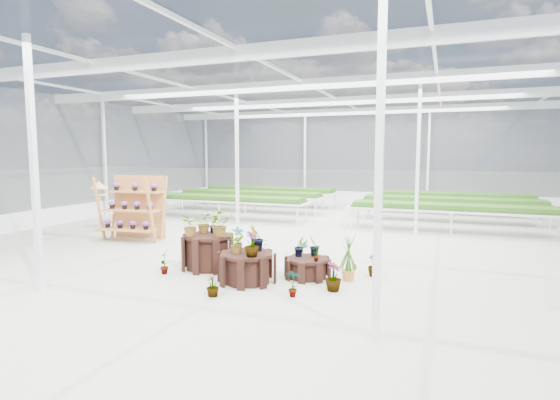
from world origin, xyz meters
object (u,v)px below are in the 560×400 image
(plinth_low, at_px, (307,268))
(plinth_tall, at_px, (208,252))
(bird_table, at_px, (100,206))
(shelf_rack, at_px, (132,208))
(plinth_mid, at_px, (247,267))

(plinth_low, bearing_deg, plinth_tall, -177.40)
(plinth_tall, bearing_deg, bird_table, 153.16)
(plinth_low, distance_m, shelf_rack, 6.16)
(shelf_rack, distance_m, bird_table, 2.14)
(plinth_tall, bearing_deg, plinth_mid, -26.57)
(shelf_rack, xyz_separation_m, bird_table, (-1.96, 0.84, -0.11))
(plinth_low, relative_size, bird_table, 0.55)
(plinth_tall, relative_size, plinth_low, 1.21)
(plinth_tall, xyz_separation_m, plinth_low, (2.20, 0.10, -0.17))
(plinth_low, distance_m, bird_table, 8.27)
(plinth_tall, bearing_deg, plinth_low, 2.60)
(plinth_tall, distance_m, shelf_rack, 4.16)
(plinth_low, height_order, bird_table, bird_table)
(plinth_tall, relative_size, plinth_mid, 0.99)
(shelf_rack, bearing_deg, bird_table, 151.05)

